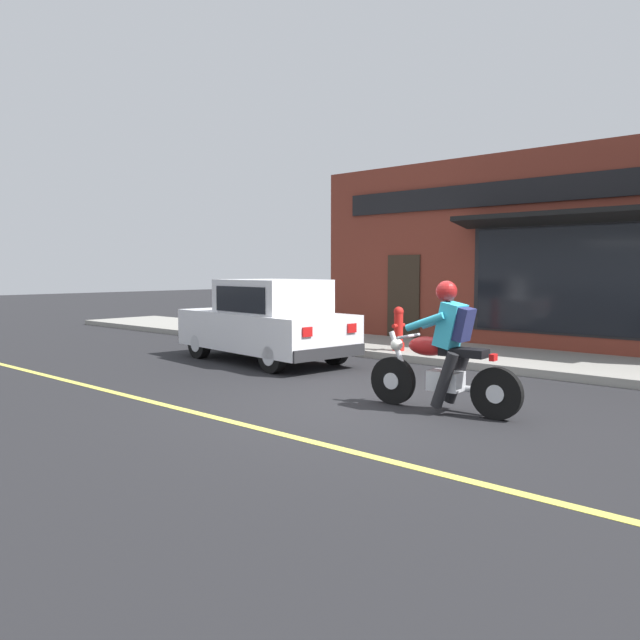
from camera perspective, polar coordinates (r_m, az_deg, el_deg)
ground_plane at (r=8.23m, az=4.31°, el=-7.68°), size 80.00×80.00×0.00m
sidewalk_curb at (r=13.72m, az=6.35°, el=-2.45°), size 2.60×22.00×0.14m
lane_stripe at (r=9.29m, az=-17.81°, el=-6.44°), size 0.12×19.80×0.01m
storefront_building at (r=13.79m, az=18.23°, el=5.87°), size 1.25×10.25×4.20m
motorcycle_with_rider at (r=7.82m, az=11.28°, el=-3.37°), size 0.59×2.02×1.62m
car_hatchback at (r=11.87m, az=-4.92°, el=-0.16°), size 2.06×3.94×1.57m
fire_hydrant at (r=12.53m, az=7.19°, el=-0.83°), size 0.36×0.24×0.88m
trash_bin at (r=14.77m, az=-0.63°, el=0.28°), size 0.56×0.56×0.98m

